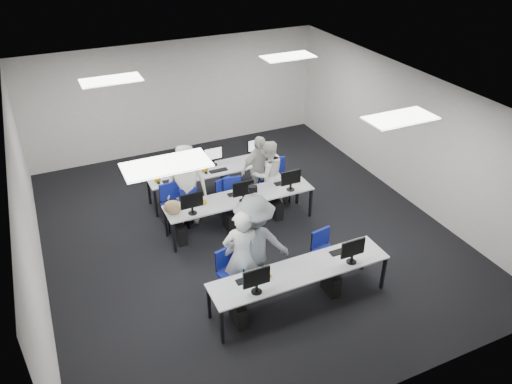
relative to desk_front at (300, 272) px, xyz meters
name	(u,v)px	position (x,y,z in m)	size (l,w,h in m)	color
room	(243,169)	(0.00, 2.40, 0.82)	(9.00, 9.02, 3.00)	black
ceiling_panels	(242,97)	(0.00, 2.40, 2.30)	(5.20, 4.60, 0.02)	white
desk_front	(300,272)	(0.00, 0.00, 0.00)	(3.20, 0.70, 0.73)	#A9ABAE
desk_mid	(240,199)	(0.00, 2.60, 0.00)	(3.20, 0.70, 0.73)	#A9ABAE
desk_back	(216,170)	(0.00, 4.00, 0.00)	(3.20, 0.70, 0.73)	#A9ABAE
equipment_front	(290,291)	(-0.19, -0.02, -0.32)	(2.51, 0.41, 1.19)	#0D62B1
equipment_mid	(232,214)	(-0.19, 2.58, -0.32)	(2.91, 0.41, 1.19)	white
equipment_back	(224,180)	(0.19, 4.02, -0.32)	(2.91, 0.41, 1.19)	white
chair_0	(233,282)	(-0.97, 0.65, -0.38)	(0.58, 0.61, 0.94)	navy
chair_1	(325,260)	(0.84, 0.53, -0.41)	(0.49, 0.53, 0.87)	navy
chair_2	(175,214)	(-1.27, 3.20, -0.38)	(0.49, 0.53, 0.95)	navy
chair_3	(229,204)	(-0.07, 3.11, -0.41)	(0.53, 0.56, 0.85)	navy
chair_4	(278,187)	(1.24, 3.28, -0.37)	(0.54, 0.58, 0.97)	navy
chair_5	(188,207)	(-0.92, 3.37, -0.41)	(0.46, 0.49, 0.84)	navy
chair_6	(230,196)	(0.09, 3.39, -0.40)	(0.48, 0.51, 0.88)	navy
chair_7	(266,184)	(1.07, 3.55, -0.40)	(0.53, 0.56, 0.89)	navy
handbag	(173,207)	(-1.45, 2.57, 0.20)	(0.37, 0.23, 0.30)	#A57E55
student_0	(242,255)	(-0.81, 0.60, 0.20)	(0.65, 0.42, 1.77)	white
student_1	(268,174)	(0.92, 3.15, 0.11)	(0.77, 0.60, 1.59)	white
student_2	(187,184)	(-0.92, 3.33, 0.21)	(0.87, 0.56, 1.77)	white
student_3	(259,169)	(0.83, 3.44, 0.12)	(0.94, 0.39, 1.60)	white
photographer	(254,245)	(-0.53, 0.70, 0.27)	(1.23, 0.71, 1.91)	slate
dslr_camera	(253,189)	(-0.48, 0.87, 1.29)	(0.14, 0.18, 0.10)	black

